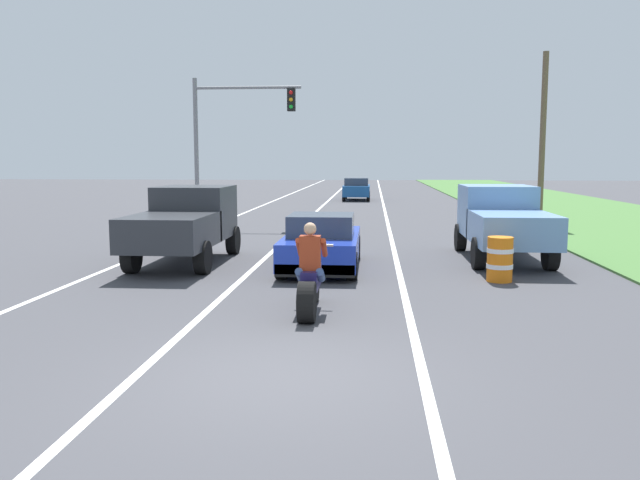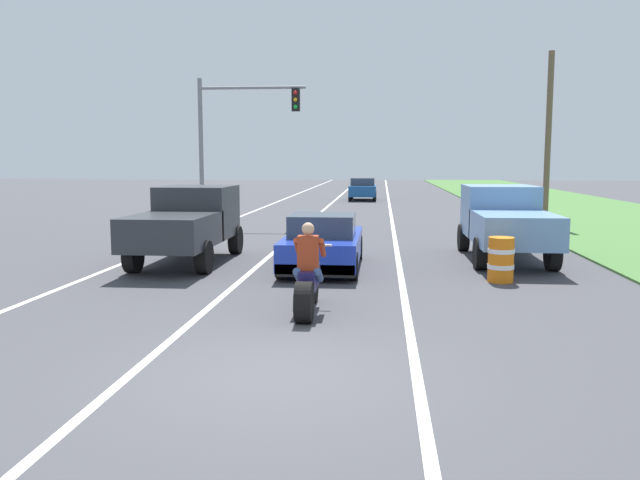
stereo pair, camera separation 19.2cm
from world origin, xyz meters
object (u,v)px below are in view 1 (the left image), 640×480
(motorcycle_with_rider, at_px, (310,281))
(traffic_light_mast_near, at_px, (228,128))
(construction_barrel_mid, at_px, (489,238))
(pickup_truck_right_shoulder_light_blue, at_px, (502,219))
(pickup_truck_left_lane_dark_grey, at_px, (186,221))
(distant_car_far_ahead, at_px, (357,189))
(construction_barrel_nearest, at_px, (500,259))
(sports_car_blue, at_px, (322,243))

(motorcycle_with_rider, xyz_separation_m, traffic_light_mast_near, (-4.84, 15.26, 3.39))
(motorcycle_with_rider, relative_size, construction_barrel_mid, 2.21)
(motorcycle_with_rider, distance_m, construction_barrel_mid, 8.60)
(motorcycle_with_rider, distance_m, pickup_truck_right_shoulder_light_blue, 8.07)
(pickup_truck_left_lane_dark_grey, relative_size, distant_car_far_ahead, 1.20)
(construction_barrel_nearest, bearing_deg, distant_car_far_ahead, 97.66)
(motorcycle_with_rider, xyz_separation_m, sports_car_blue, (-0.18, 4.82, 0.04))
(construction_barrel_mid, bearing_deg, sports_car_blue, -150.26)
(sports_car_blue, bearing_deg, pickup_truck_right_shoulder_light_blue, 20.80)
(traffic_light_mast_near, distance_m, construction_barrel_nearest, 15.13)
(sports_car_blue, xyz_separation_m, pickup_truck_right_shoulder_light_blue, (4.75, 1.80, 0.48))
(sports_car_blue, distance_m, traffic_light_mast_near, 11.91)
(construction_barrel_nearest, bearing_deg, traffic_light_mast_near, 126.43)
(motorcycle_with_rider, relative_size, pickup_truck_right_shoulder_light_blue, 0.46)
(sports_car_blue, xyz_separation_m, construction_barrel_mid, (4.54, 2.59, -0.13))
(sports_car_blue, height_order, pickup_truck_right_shoulder_light_blue, pickup_truck_right_shoulder_light_blue)
(construction_barrel_nearest, height_order, construction_barrel_mid, same)
(sports_car_blue, xyz_separation_m, pickup_truck_left_lane_dark_grey, (-3.62, 0.57, 0.48))
(distant_car_far_ahead, bearing_deg, pickup_truck_right_shoulder_light_blue, -79.98)
(motorcycle_with_rider, height_order, traffic_light_mast_near, traffic_light_mast_near)
(traffic_light_mast_near, xyz_separation_m, construction_barrel_nearest, (8.75, -11.85, -3.48))
(traffic_light_mast_near, bearing_deg, pickup_truck_right_shoulder_light_blue, -42.54)
(pickup_truck_left_lane_dark_grey, distance_m, construction_barrel_mid, 8.42)
(pickup_truck_left_lane_dark_grey, bearing_deg, construction_barrel_mid, 13.94)
(pickup_truck_right_shoulder_light_blue, height_order, distant_car_far_ahead, pickup_truck_right_shoulder_light_blue)
(pickup_truck_left_lane_dark_grey, bearing_deg, distant_car_far_ahead, 82.09)
(traffic_light_mast_near, bearing_deg, sports_car_blue, -65.93)
(pickup_truck_right_shoulder_light_blue, bearing_deg, motorcycle_with_rider, -124.60)
(pickup_truck_right_shoulder_light_blue, xyz_separation_m, distant_car_far_ahead, (-4.59, 25.96, -0.33))
(pickup_truck_left_lane_dark_grey, bearing_deg, traffic_light_mast_near, 96.03)
(construction_barrel_nearest, bearing_deg, motorcycle_with_rider, -138.92)
(sports_car_blue, height_order, pickup_truck_left_lane_dark_grey, pickup_truck_left_lane_dark_grey)
(motorcycle_with_rider, height_order, construction_barrel_nearest, motorcycle_with_rider)
(motorcycle_with_rider, relative_size, construction_barrel_nearest, 2.21)
(construction_barrel_nearest, distance_m, distant_car_far_ahead, 29.44)
(pickup_truck_left_lane_dark_grey, bearing_deg, construction_barrel_nearest, -14.44)
(distant_car_far_ahead, bearing_deg, pickup_truck_left_lane_dark_grey, -97.91)
(sports_car_blue, xyz_separation_m, distant_car_far_ahead, (0.16, 27.77, 0.14))
(construction_barrel_nearest, relative_size, construction_barrel_mid, 1.00)
(sports_car_blue, bearing_deg, pickup_truck_left_lane_dark_grey, 171.07)
(sports_car_blue, relative_size, traffic_light_mast_near, 0.72)
(sports_car_blue, distance_m, pickup_truck_left_lane_dark_grey, 3.69)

